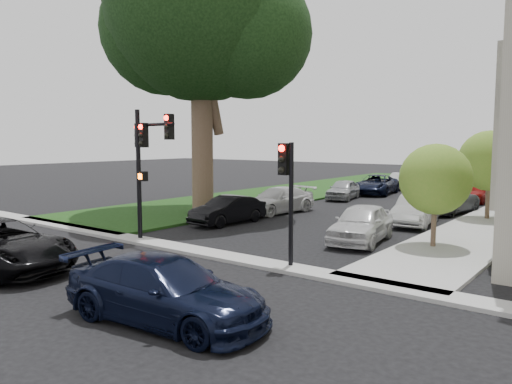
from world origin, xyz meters
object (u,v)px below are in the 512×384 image
Objects in this scene: small_tree_b at (490,161)px; car_parked_0 at (361,223)px; car_parked_2 at (445,202)px; car_parked_7 at (343,190)px; traffic_signal_main at (146,151)px; car_parked_1 at (416,210)px; car_parked_6 at (278,200)px; car_cross_far at (165,290)px; eucalyptus at (200,6)px; small_tree_a at (435,179)px; car_parked_8 at (376,185)px; car_parked_9 at (400,181)px; car_parked_5 at (228,210)px; car_parked_4 at (497,183)px; car_parked_3 at (478,192)px; traffic_signal_secondary at (287,181)px.

car_parked_0 is at bearing -106.98° from small_tree_b.
car_parked_7 reaches higher than car_parked_2.
traffic_signal_main reaches higher than car_parked_1.
traffic_signal_main is 1.07× the size of car_parked_6.
car_parked_1 is (-0.10, 16.16, -0.01)m from car_cross_far.
eucalyptus reaches higher than small_tree_b.
small_tree_a reaches higher than car_parked_8.
car_parked_2 is at bearing -61.56° from car_parked_9.
eucalyptus is 11.39m from car_parked_6.
small_tree_b is 13.38m from car_parked_5.
car_parked_6 is at bearing -102.26° from car_parked_4.
car_parked_0 is (-0.38, 10.79, 0.04)m from car_cross_far.
car_cross_far is (-2.32, -19.66, -2.31)m from small_tree_b.
small_tree_a is 5.79m from car_parked_1.
car_parked_8 is at bearing 139.63° from small_tree_b.
car_parked_5 is at bearing -99.24° from car_parked_8.
small_tree_b is at bearing 30.34° from car_parked_6.
car_parked_3 is at bearing 15.30° from car_parked_7.
car_parked_1 is at bearing -80.97° from car_parked_4.
car_parked_4 reaches higher than car_parked_8.
traffic_signal_main is 17.17m from car_parked_2.
car_parked_6 is 8.02m from car_parked_7.
eucalyptus is 3.98× the size of car_parked_5.
small_tree_a is at bearing -17.69° from car_cross_far.
traffic_signal_secondary is (6.78, -0.04, -0.85)m from traffic_signal_main.
car_parked_1 is (0.29, 5.37, -0.04)m from car_parked_0.
traffic_signal_main is at bearing -61.83° from eucalyptus.
car_parked_1 is at bearing -86.17° from car_parked_3.
car_parked_4 is 7.36m from car_parked_9.
car_parked_2 is at bearing -52.55° from car_parked_8.
small_tree_a is at bearing -90.00° from small_tree_b.
car_parked_4 is 1.05× the size of car_parked_6.
traffic_signal_secondary is 0.98× the size of car_parked_9.
car_parked_8 is (0.34, 12.49, 0.02)m from car_parked_6.
small_tree_b is 0.93× the size of car_parked_6.
car_cross_far is at bearing -56.35° from car_parked_6.
traffic_signal_main is (-9.58, -5.60, 1.02)m from small_tree_a.
car_parked_9 is (0.35, 9.45, -0.01)m from car_parked_7.
car_cross_far is 27.36m from car_parked_3.
traffic_signal_main is at bearing -149.68° from small_tree_a.
car_parked_4 is at bearing 36.68° from car_parked_8.
car_parked_8 is at bearing 8.72° from car_cross_far.
traffic_signal_secondary is at bearing -46.50° from car_parked_6.
car_cross_far reaches higher than car_parked_7.
car_parked_0 is at bearing -71.34° from car_parked_7.
car_parked_0 reaches higher than car_parked_6.
eucalyptus is at bearing -171.63° from car_parked_1.
traffic_signal_secondary is at bearing -1.11° from car_cross_far.
car_parked_3 is at bearing 71.49° from traffic_signal_main.
small_tree_a reaches higher than car_parked_9.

